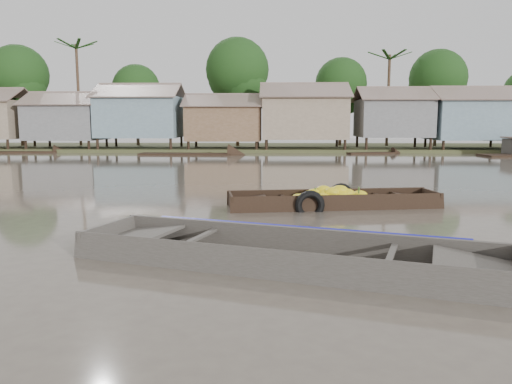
{
  "coord_description": "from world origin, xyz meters",
  "views": [
    {
      "loc": [
        -0.11,
        -10.48,
        2.4
      ],
      "look_at": [
        -0.44,
        0.71,
        0.8
      ],
      "focal_mm": 35.0,
      "sensor_mm": 36.0,
      "label": 1
    }
  ],
  "objects": [
    {
      "name": "ground",
      "position": [
        0.0,
        0.0,
        0.0
      ],
      "size": [
        120.0,
        120.0,
        0.0
      ],
      "primitive_type": "plane",
      "color": "brown",
      "rests_on": "ground"
    },
    {
      "name": "viewer_boat",
      "position": [
        0.18,
        -2.27,
        0.06
      ],
      "size": [
        7.52,
        4.12,
        0.59
      ],
      "rotation": [
        0.0,
        0.0,
        -0.32
      ],
      "color": "#3B3632",
      "rests_on": "ground"
    },
    {
      "name": "distant_boats",
      "position": [
        13.53,
        23.95,
        0.2
      ],
      "size": [
        49.09,
        16.49,
        1.38
      ],
      "color": "black",
      "rests_on": "ground"
    },
    {
      "name": "banana_boat",
      "position": [
        1.58,
        3.44,
        0.17
      ],
      "size": [
        6.07,
        2.28,
        0.85
      ],
      "rotation": [
        0.0,
        0.0,
        0.15
      ],
      "color": "black",
      "rests_on": "ground"
    },
    {
      "name": "riverbank",
      "position": [
        3.03,
        31.86,
        3.07
      ],
      "size": [
        120.0,
        12.47,
        10.22
      ],
      "color": "#384723",
      "rests_on": "ground"
    }
  ]
}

